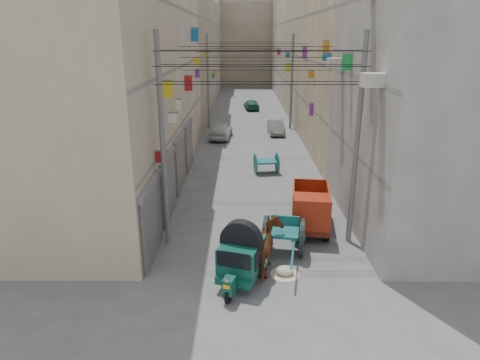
{
  "coord_description": "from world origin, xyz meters",
  "views": [
    {
      "loc": [
        -0.65,
        -9.44,
        7.78
      ],
      "look_at": [
        -0.73,
        6.5,
        2.4
      ],
      "focal_mm": 32.0,
      "sensor_mm": 36.0,
      "label": 1
    }
  ],
  "objects_px": {
    "horse": "(270,248)",
    "auto_rickshaw": "(241,256)",
    "distant_car_grey": "(276,127)",
    "second_cart": "(266,163)",
    "distant_car_green": "(251,105)",
    "mini_truck": "(311,212)",
    "tonga_cart": "(284,235)",
    "distant_car_white": "(221,130)",
    "feed_sack": "(285,271)"
  },
  "relations": [
    {
      "from": "tonga_cart",
      "to": "feed_sack",
      "type": "height_order",
      "value": "tonga_cart"
    },
    {
      "from": "tonga_cart",
      "to": "horse",
      "type": "distance_m",
      "value": 1.36
    },
    {
      "from": "second_cart",
      "to": "distant_car_white",
      "type": "distance_m",
      "value": 9.63
    },
    {
      "from": "mini_truck",
      "to": "second_cart",
      "type": "xyz_separation_m",
      "value": [
        -1.39,
        8.14,
        -0.24
      ]
    },
    {
      "from": "tonga_cart",
      "to": "horse",
      "type": "xyz_separation_m",
      "value": [
        -0.59,
        -1.22,
        0.11
      ]
    },
    {
      "from": "feed_sack",
      "to": "horse",
      "type": "bearing_deg",
      "value": 151.84
    },
    {
      "from": "feed_sack",
      "to": "distant_car_green",
      "type": "xyz_separation_m",
      "value": [
        -0.44,
        34.98,
        0.37
      ]
    },
    {
      "from": "distant_car_white",
      "to": "tonga_cart",
      "type": "bearing_deg",
      "value": 104.62
    },
    {
      "from": "mini_truck",
      "to": "feed_sack",
      "type": "bearing_deg",
      "value": -104.79
    },
    {
      "from": "tonga_cart",
      "to": "distant_car_grey",
      "type": "distance_m",
      "value": 20.83
    },
    {
      "from": "second_cart",
      "to": "distant_car_grey",
      "type": "xyz_separation_m",
      "value": [
        1.37,
        10.78,
        -0.09
      ]
    },
    {
      "from": "tonga_cart",
      "to": "feed_sack",
      "type": "xyz_separation_m",
      "value": [
        -0.08,
        -1.5,
        -0.6
      ]
    },
    {
      "from": "auto_rickshaw",
      "to": "feed_sack",
      "type": "distance_m",
      "value": 1.78
    },
    {
      "from": "second_cart",
      "to": "mini_truck",
      "type": "bearing_deg",
      "value": -88.32
    },
    {
      "from": "auto_rickshaw",
      "to": "second_cart",
      "type": "xyz_separation_m",
      "value": [
        1.46,
        11.98,
        -0.34
      ]
    },
    {
      "from": "auto_rickshaw",
      "to": "distant_car_white",
      "type": "relative_size",
      "value": 0.63
    },
    {
      "from": "second_cart",
      "to": "horse",
      "type": "relative_size",
      "value": 0.74
    },
    {
      "from": "auto_rickshaw",
      "to": "distant_car_grey",
      "type": "bearing_deg",
      "value": 101.08
    },
    {
      "from": "feed_sack",
      "to": "distant_car_white",
      "type": "relative_size",
      "value": 0.16
    },
    {
      "from": "auto_rickshaw",
      "to": "mini_truck",
      "type": "bearing_deg",
      "value": 71.62
    },
    {
      "from": "mini_truck",
      "to": "distant_car_green",
      "type": "height_order",
      "value": "mini_truck"
    },
    {
      "from": "mini_truck",
      "to": "distant_car_grey",
      "type": "height_order",
      "value": "mini_truck"
    },
    {
      "from": "tonga_cart",
      "to": "distant_car_grey",
      "type": "xyz_separation_m",
      "value": [
        1.26,
        20.79,
        -0.2
      ]
    },
    {
      "from": "tonga_cart",
      "to": "distant_car_grey",
      "type": "height_order",
      "value": "tonga_cart"
    },
    {
      "from": "mini_truck",
      "to": "second_cart",
      "type": "distance_m",
      "value": 8.26
    },
    {
      "from": "second_cart",
      "to": "distant_car_green",
      "type": "xyz_separation_m",
      "value": [
        -0.41,
        23.47,
        -0.12
      ]
    },
    {
      "from": "horse",
      "to": "auto_rickshaw",
      "type": "bearing_deg",
      "value": 42.84
    },
    {
      "from": "feed_sack",
      "to": "auto_rickshaw",
      "type": "bearing_deg",
      "value": -162.46
    },
    {
      "from": "horse",
      "to": "distant_car_grey",
      "type": "height_order",
      "value": "horse"
    },
    {
      "from": "horse",
      "to": "distant_car_white",
      "type": "relative_size",
      "value": 0.53
    },
    {
      "from": "tonga_cart",
      "to": "distant_car_white",
      "type": "bearing_deg",
      "value": 109.27
    },
    {
      "from": "mini_truck",
      "to": "horse",
      "type": "distance_m",
      "value": 3.62
    },
    {
      "from": "horse",
      "to": "distant_car_green",
      "type": "relative_size",
      "value": 0.56
    },
    {
      "from": "second_cart",
      "to": "horse",
      "type": "distance_m",
      "value": 11.25
    },
    {
      "from": "second_cart",
      "to": "distant_car_white",
      "type": "height_order",
      "value": "distant_car_white"
    },
    {
      "from": "horse",
      "to": "distant_car_grey",
      "type": "distance_m",
      "value": 22.09
    },
    {
      "from": "auto_rickshaw",
      "to": "feed_sack",
      "type": "xyz_separation_m",
      "value": [
        1.49,
        0.47,
        -0.84
      ]
    },
    {
      "from": "tonga_cart",
      "to": "second_cart",
      "type": "bearing_deg",
      "value": 100.26
    },
    {
      "from": "distant_car_white",
      "to": "distant_car_grey",
      "type": "bearing_deg",
      "value": -154.66
    },
    {
      "from": "auto_rickshaw",
      "to": "tonga_cart",
      "type": "relative_size",
      "value": 0.73
    },
    {
      "from": "feed_sack",
      "to": "distant_car_green",
      "type": "height_order",
      "value": "distant_car_green"
    },
    {
      "from": "tonga_cart",
      "to": "distant_car_green",
      "type": "bearing_deg",
      "value": 100.52
    },
    {
      "from": "tonga_cart",
      "to": "horse",
      "type": "bearing_deg",
      "value": -106.22
    },
    {
      "from": "mini_truck",
      "to": "distant_car_white",
      "type": "xyz_separation_m",
      "value": [
        -4.53,
        17.24,
        -0.23
      ]
    },
    {
      "from": "horse",
      "to": "distant_car_grey",
      "type": "relative_size",
      "value": 0.61
    },
    {
      "from": "mini_truck",
      "to": "distant_car_green",
      "type": "distance_m",
      "value": 31.66
    },
    {
      "from": "distant_car_grey",
      "to": "distant_car_green",
      "type": "xyz_separation_m",
      "value": [
        -1.78,
        12.7,
        -0.03
      ]
    },
    {
      "from": "tonga_cart",
      "to": "mini_truck",
      "type": "relative_size",
      "value": 0.97
    },
    {
      "from": "mini_truck",
      "to": "horse",
      "type": "relative_size",
      "value": 1.68
    },
    {
      "from": "horse",
      "to": "distant_car_green",
      "type": "xyz_separation_m",
      "value": [
        0.07,
        34.71,
        -0.34
      ]
    }
  ]
}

